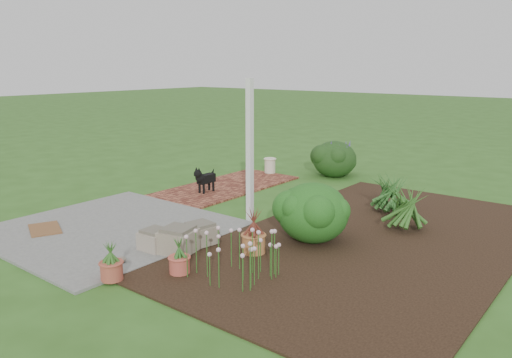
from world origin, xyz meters
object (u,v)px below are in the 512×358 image
Objects in this scene: stone_trough_near at (178,241)px; black_dog at (205,178)px; evergreen_shrub at (313,211)px; cream_ceramic_urn at (270,166)px.

stone_trough_near is 3.49m from black_dog.
stone_trough_near is 2.11m from evergreen_shrub.
black_dog is at bearing 162.27° from evergreen_shrub.
black_dog reaches higher than stone_trough_near.
cream_ceramic_urn is 0.33× the size of evergreen_shrub.
evergreen_shrub reaches higher than black_dog.
black_dog is at bearing 127.78° from stone_trough_near.
evergreen_shrub is at bearing 53.01° from stone_trough_near.
stone_trough_near is at bearing -51.96° from black_dog.
evergreen_shrub is at bearing -17.46° from black_dog.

